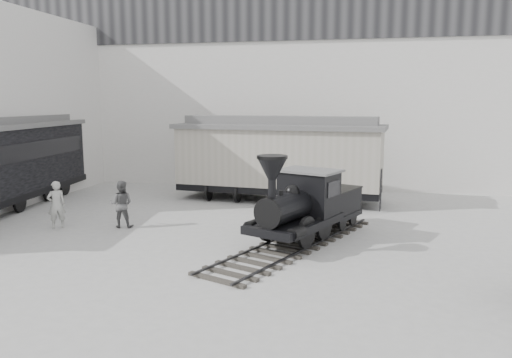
% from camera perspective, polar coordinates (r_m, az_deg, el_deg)
% --- Properties ---
extents(ground, '(90.00, 90.00, 0.00)m').
position_cam_1_polar(ground, '(14.73, -4.62, -10.14)').
color(ground, '#9E9E9B').
extents(north_wall, '(34.00, 2.51, 11.00)m').
position_cam_1_polar(north_wall, '(28.63, 3.81, 10.36)').
color(north_wall, silver).
rests_on(north_wall, ground).
extents(west_pavilion, '(7.00, 12.11, 9.00)m').
position_cam_1_polar(west_pavilion, '(29.75, -26.89, 7.34)').
color(west_pavilion, silver).
rests_on(west_pavilion, ground).
extents(locomotive, '(5.14, 8.77, 3.08)m').
position_cam_1_polar(locomotive, '(17.25, 5.55, -3.41)').
color(locomotive, '#2A2621').
rests_on(locomotive, ground).
extents(boxcar, '(10.29, 4.12, 4.11)m').
position_cam_1_polar(boxcar, '(24.09, 2.62, 2.56)').
color(boxcar, black).
rests_on(boxcar, ground).
extents(visitor_a, '(0.78, 0.78, 1.83)m').
position_cam_1_polar(visitor_a, '(20.38, -21.85, -2.75)').
color(visitor_a, '#ADAEA7').
rests_on(visitor_a, ground).
extents(visitor_b, '(0.98, 0.82, 1.81)m').
position_cam_1_polar(visitor_b, '(19.78, -15.13, -2.78)').
color(visitor_b, '#515152').
rests_on(visitor_b, ground).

